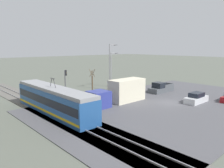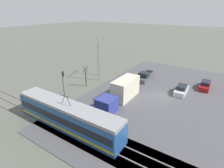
% 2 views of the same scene
% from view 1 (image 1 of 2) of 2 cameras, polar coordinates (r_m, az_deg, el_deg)
% --- Properties ---
extents(ground_plane, '(320.00, 320.00, 0.00)m').
position_cam_1_polar(ground_plane, '(34.21, 14.70, -4.86)').
color(ground_plane, '#565B51').
extents(road_surface, '(23.75, 39.18, 0.08)m').
position_cam_1_polar(road_surface, '(34.20, 14.70, -4.80)').
color(road_surface, '#4C4C51').
rests_on(road_surface, ground).
extents(rail_bed, '(72.22, 4.40, 0.22)m').
position_cam_1_polar(rail_bed, '(23.46, -6.45, -11.27)').
color(rail_bed, '#5B5954').
rests_on(rail_bed, ground).
extents(light_rail_tram, '(15.93, 2.82, 4.44)m').
position_cam_1_polar(light_rail_tram, '(28.93, -15.02, -4.09)').
color(light_rail_tram, '#235193').
rests_on(light_rail_tram, ground).
extents(box_truck, '(2.59, 9.94, 3.40)m').
position_cam_1_polar(box_truck, '(33.00, 2.27, -2.14)').
color(box_truck, navy).
rests_on(box_truck, ground).
extents(pickup_truck, '(2.08, 5.49, 1.87)m').
position_cam_1_polar(pickup_truck, '(41.67, 12.64, -1.08)').
color(pickup_truck, '#4C5156').
rests_on(pickup_truck, ground).
extents(sedan_car_1, '(1.79, 4.45, 1.53)m').
position_cam_1_polar(sedan_car_1, '(35.42, 21.17, -3.53)').
color(sedan_car_1, silver).
rests_on(sedan_car_1, ground).
extents(traffic_light_pole, '(0.28, 0.47, 4.54)m').
position_cam_1_polar(traffic_light_pole, '(37.83, -12.05, 1.23)').
color(traffic_light_pole, '#47474C').
rests_on(traffic_light_pole, ground).
extents(street_tree, '(1.04, 0.87, 4.37)m').
position_cam_1_polar(street_tree, '(40.50, -5.17, 0.54)').
color(street_tree, brown).
rests_on(street_tree, ground).
extents(street_lamp_near_crossing, '(0.36, 1.95, 8.93)m').
position_cam_1_polar(street_lamp_near_crossing, '(42.55, -0.43, 5.24)').
color(street_lamp_near_crossing, gray).
rests_on(street_lamp_near_crossing, ground).
extents(street_lamp_mid_block, '(0.36, 1.95, 7.24)m').
position_cam_1_polar(street_lamp_mid_block, '(46.03, -0.03, 4.50)').
color(street_lamp_mid_block, gray).
rests_on(street_lamp_mid_block, ground).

